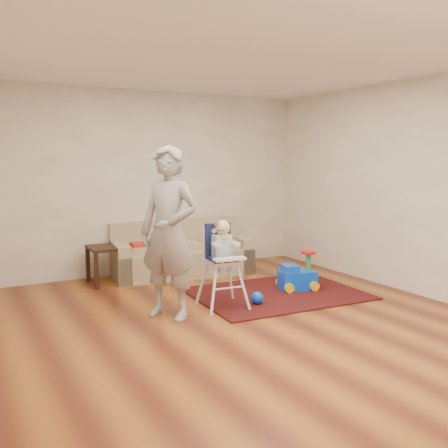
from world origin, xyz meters
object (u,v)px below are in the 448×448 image
toy_ball (257,298)px  ride_on_toy (297,270)px  sofa (182,249)px  side_table (109,265)px  high_chair (222,265)px  adult (169,233)px

toy_ball → ride_on_toy: bearing=21.3°
ride_on_toy → sofa: bearing=136.1°
side_table → ride_on_toy: bearing=-37.0°
ride_on_toy → high_chair: (-1.23, -0.20, 0.23)m
sofa → side_table: size_ratio=4.02×
side_table → ride_on_toy: (2.06, -1.55, 0.01)m
ride_on_toy → adult: adult is taller
ride_on_toy → high_chair: size_ratio=0.49×
sofa → ride_on_toy: size_ratio=4.18×
sofa → high_chair: (-0.26, -1.74, 0.11)m
sofa → adult: (-0.93, -1.76, 0.54)m
sofa → side_table: 1.10m
toy_ball → sofa: bearing=94.2°
sofa → ride_on_toy: 1.82m
ride_on_toy → toy_ball: bearing=-144.6°
toy_ball → adult: bearing=174.8°
high_chair → adult: adult is taller
sofa → adult: size_ratio=1.13×
sofa → ride_on_toy: bearing=-51.1°
toy_ball → high_chair: size_ratio=0.14×
ride_on_toy → high_chair: bearing=-156.8°
sofa → adult: bearing=-111.0°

